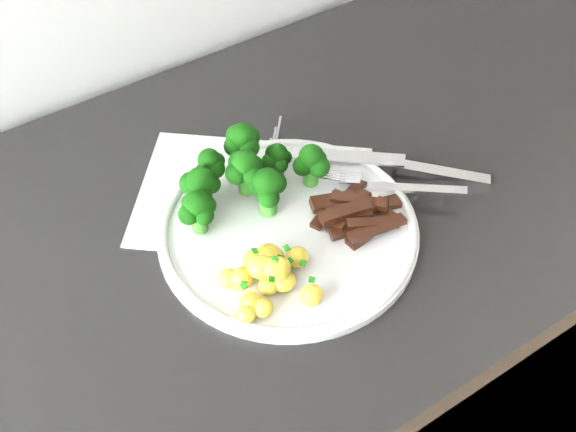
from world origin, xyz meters
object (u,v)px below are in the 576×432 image
(potatoes, at_px, (269,272))
(fork, at_px, (392,185))
(counter, at_px, (317,375))
(beef_strips, at_px, (356,212))
(plate, at_px, (288,229))
(broccoli, at_px, (245,172))
(recipe_paper, at_px, (254,195))
(knife, at_px, (416,169))

(potatoes, bearing_deg, fork, 9.68)
(counter, distance_m, beef_strips, 0.48)
(plate, bearing_deg, fork, -7.79)
(broccoli, xyz_separation_m, fork, (0.15, -0.09, -0.03))
(recipe_paper, relative_size, beef_strips, 3.03)
(broccoli, height_order, fork, broccoli)
(plate, bearing_deg, potatoes, -138.57)
(knife, bearing_deg, fork, -165.38)
(counter, height_order, broccoli, broccoli)
(broccoli, bearing_deg, fork, -30.49)
(counter, relative_size, fork, 17.12)
(beef_strips, relative_size, knife, 0.59)
(plate, bearing_deg, knife, -1.86)
(fork, bearing_deg, counter, 131.21)
(recipe_paper, height_order, broccoli, broccoli)
(potatoes, bearing_deg, recipe_paper, 64.95)
(plate, height_order, knife, knife)
(broccoli, relative_size, fork, 1.35)
(counter, distance_m, potatoes, 0.51)
(broccoli, relative_size, beef_strips, 1.72)
(knife, bearing_deg, counter, 155.17)
(plate, distance_m, fork, 0.14)
(potatoes, distance_m, fork, 0.20)
(broccoli, bearing_deg, recipe_paper, 15.32)
(plate, height_order, beef_strips, beef_strips)
(counter, xyz_separation_m, knife, (0.10, -0.05, 0.46))
(plate, height_order, fork, fork)
(counter, relative_size, recipe_paper, 7.23)
(recipe_paper, bearing_deg, knife, -23.09)
(plate, bearing_deg, counter, 25.45)
(recipe_paper, relative_size, knife, 1.78)
(plate, relative_size, fork, 2.09)
(recipe_paper, bearing_deg, beef_strips, -54.80)
(recipe_paper, bearing_deg, plate, -89.63)
(counter, xyz_separation_m, beef_strips, (-0.01, -0.07, 0.47))
(plate, xyz_separation_m, fork, (0.13, -0.02, 0.01))
(recipe_paper, xyz_separation_m, broccoli, (-0.01, -0.00, 0.05))
(plate, xyz_separation_m, knife, (0.18, -0.01, 0.00))
(counter, bearing_deg, potatoes, -147.27)
(fork, xyz_separation_m, knife, (0.05, 0.01, -0.01))
(counter, xyz_separation_m, plate, (-0.08, -0.04, 0.46))
(counter, relative_size, beef_strips, 21.91)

